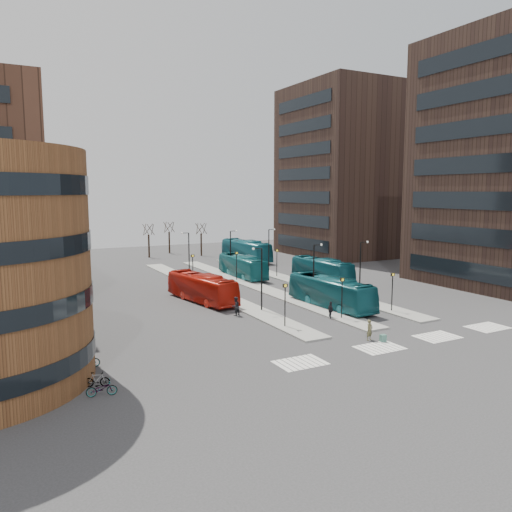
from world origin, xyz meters
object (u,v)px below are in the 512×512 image
commuter_a (236,306)px  bicycle_near (102,388)px  traveller (370,330)px  commuter_c (334,298)px  red_bus (202,288)px  suitcase (383,338)px  teal_bus_d (246,250)px  teal_bus_b (242,266)px  commuter_b (331,310)px  teal_bus_a (331,292)px  teal_bus_c (322,269)px  bicycle_mid (97,380)px  bicycle_far (86,360)px

commuter_a → bicycle_near: commuter_a is taller
traveller → commuter_c: bearing=55.5°
red_bus → commuter_c: size_ratio=6.77×
suitcase → teal_bus_d: (11.05, 45.57, 1.46)m
teal_bus_b → commuter_b: (-2.70, -23.61, -0.71)m
suitcase → commuter_a: bearing=126.8°
red_bus → teal_bus_a: bearing=-48.6°
commuter_c → bicycle_near: 28.02m
teal_bus_b → teal_bus_a: bearing=-88.4°
red_bus → commuter_a: 7.13m
teal_bus_a → commuter_b: (-2.73, -3.74, -0.75)m
suitcase → teal_bus_c: bearing=74.3°
traveller → commuter_a: (-5.90, 11.88, 0.07)m
teal_bus_c → traveller: size_ratio=6.46×
suitcase → commuter_a: (-6.58, 12.67, 0.61)m
bicycle_near → commuter_c: bearing=-53.5°
commuter_b → teal_bus_b: bearing=5.3°
traveller → commuter_b: 6.88m
traveller → commuter_a: commuter_a is taller
commuter_b → commuter_c: commuter_b is taller
red_bus → bicycle_mid: size_ratio=6.99×
teal_bus_d → bicycle_near: (-32.30, -46.00, -1.29)m
teal_bus_d → commuter_a: teal_bus_d is taller
commuter_b → bicycle_mid: (-21.81, -6.51, -0.34)m
teal_bus_d → commuter_a: 37.34m
teal_bus_a → commuter_c: bearing=24.8°
red_bus → commuter_b: red_bus is taller
teal_bus_c → traveller: teal_bus_c is taller
teal_bus_d → commuter_b: (-10.49, -38.01, -0.94)m
teal_bus_a → bicycle_mid: bearing=-160.0°
commuter_c → teal_bus_c: bearing=145.2°
red_bus → teal_bus_b: (10.39, 11.41, 0.03)m
teal_bus_a → teal_bus_b: teal_bus_a is taller
commuter_a → red_bus: bearing=-104.5°
teal_bus_d → commuter_a: size_ratio=6.98×
teal_bus_d → bicycle_far: 52.00m
red_bus → traveller: bearing=-80.8°
teal_bus_c → bicycle_near: size_ratio=6.20×
suitcase → bicycle_mid: (-21.25, 1.05, 0.18)m
red_bus → bicycle_far: size_ratio=5.98×
teal_bus_c → traveller: bearing=-119.1°
commuter_b → bicycle_far: bearing=108.9°
traveller → red_bus: bearing=97.7°
teal_bus_c → bicycle_far: size_ratio=5.96×
commuter_b → red_bus: bearing=44.1°
teal_bus_a → teal_bus_c: size_ratio=1.05×
suitcase → teal_bus_d: teal_bus_d is taller
teal_bus_d → teal_bus_a: bearing=-105.7°
suitcase → teal_bus_a: size_ratio=0.05×
teal_bus_c → bicycle_far: teal_bus_c is taller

